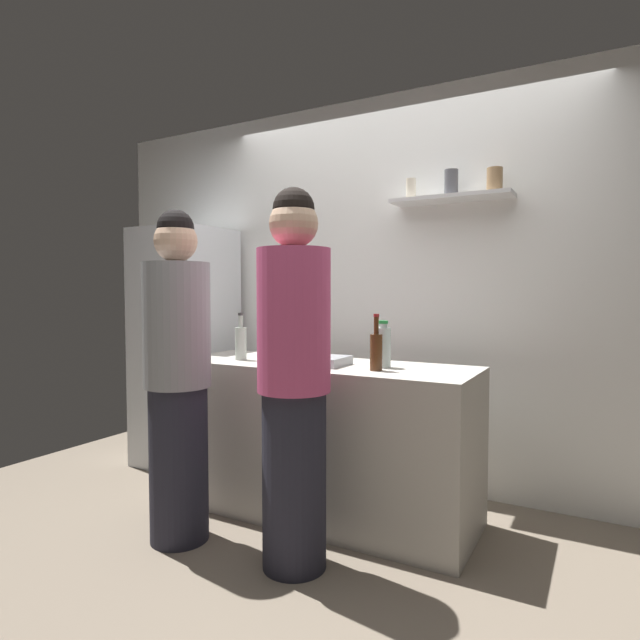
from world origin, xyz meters
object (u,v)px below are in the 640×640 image
Objects in this scene: baking_pan at (317,360)px; wine_bottle_pale_glass at (241,342)px; wine_bottle_amber_glass at (376,350)px; refrigerator at (185,347)px; water_bottle_plastic at (383,346)px; person_grey_hoodie at (178,378)px; utensil_holder at (293,346)px; person_pink_top at (294,380)px.

wine_bottle_pale_glass is (-0.51, -0.04, 0.08)m from baking_pan.
wine_bottle_amber_glass is (0.38, -0.05, 0.08)m from baking_pan.
wine_bottle_amber_glass reaches higher than wine_bottle_pale_glass.
refrigerator is 1.75m from water_bottle_plastic.
person_grey_hoodie is (-0.50, -0.58, -0.06)m from baking_pan.
person_grey_hoodie reaches higher than wine_bottle_pale_glass.
wine_bottle_amber_glass is 0.13m from water_bottle_plastic.
wine_bottle_pale_glass is at bearing -26.13° from refrigerator.
wine_bottle_amber_glass is 1.16× the size of water_bottle_plastic.
wine_bottle_amber_glass reaches higher than utensil_holder.
refrigerator reaches higher than baking_pan.
person_grey_hoodie is (-0.67, -0.06, -0.03)m from person_pink_top.
person_pink_top is (-0.20, -0.60, -0.11)m from water_bottle_plastic.
utensil_holder is 0.71× the size of wine_bottle_amber_glass.
wine_bottle_pale_glass is at bearing 5.05° from person_pink_top.
person_grey_hoodie is (0.86, -0.96, -0.03)m from refrigerator.
water_bottle_plastic is at bearing -16.79° from utensil_holder.
refrigerator is 1.02m from utensil_holder.
refrigerator is at bearing 175.05° from utensil_holder.
person_grey_hoodie reaches higher than utensil_holder.
refrigerator is 8.35× the size of utensil_holder.
baking_pan is 1.61× the size of utensil_holder.
utensil_holder is 0.83× the size of water_bottle_plastic.
utensil_holder is at bearing 63.17° from wine_bottle_pale_glass.
water_bottle_plastic is at bearing 112.23° from person_grey_hoodie.
refrigerator is at bearing 153.87° from wine_bottle_pale_glass.
person_grey_hoodie is (-0.88, -0.53, -0.14)m from wine_bottle_amber_glass.
wine_bottle_pale_glass is at bearing 179.18° from wine_bottle_amber_glass.
refrigerator is 1.03× the size of person_grey_hoodie.
water_bottle_plastic is (-0.01, 0.13, 0.01)m from wine_bottle_amber_glass.
utensil_holder is 0.80m from wine_bottle_amber_glass.
wine_bottle_amber_glass is (0.89, -0.01, -0.00)m from wine_bottle_pale_glass.
water_bottle_plastic is at bearing 11.67° from baking_pan.
person_pink_top is at bearing -71.84° from baking_pan.
utensil_holder is 0.37m from wine_bottle_pale_glass.
baking_pan is at bearing -15.62° from refrigerator.
refrigerator is 1.41m from baking_pan.
baking_pan is at bearing 124.47° from person_grey_hoodie.
baking_pan is at bearing -40.31° from utensil_holder.
wine_bottle_pale_glass reaches higher than baking_pan.
person_pink_top reaches higher than wine_bottle_pale_glass.
refrigerator is at bearing 164.38° from baking_pan.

